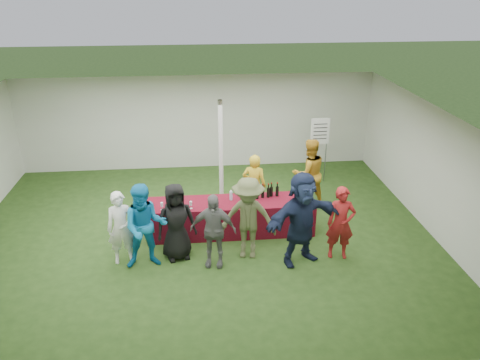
{
  "coord_description": "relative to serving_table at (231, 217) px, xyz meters",
  "views": [
    {
      "loc": [
        -0.04,
        -8.9,
        5.26
      ],
      "look_at": [
        0.83,
        0.08,
        1.25
      ],
      "focal_mm": 35.0,
      "sensor_mm": 36.0,
      "label": 1
    }
  ],
  "objects": [
    {
      "name": "bar_towel",
      "position": [
        1.59,
        0.05,
        0.39
      ],
      "size": [
        0.25,
        0.18,
        0.03
      ],
      "primitive_type": "cube",
      "color": "white",
      "rests_on": "serving_table"
    },
    {
      "name": "serving_table",
      "position": [
        0.0,
        0.0,
        0.0
      ],
      "size": [
        3.6,
        0.8,
        0.75
      ],
      "primitive_type": "cube",
      "color": "maroon",
      "rests_on": "ground"
    },
    {
      "name": "dump_bucket",
      "position": [
        1.57,
        -0.22,
        0.46
      ],
      "size": [
        0.24,
        0.24,
        0.18
      ],
      "primitive_type": "cylinder",
      "color": "slate",
      "rests_on": "serving_table"
    },
    {
      "name": "customer_6",
      "position": [
        2.08,
        -1.17,
        0.38
      ],
      "size": [
        0.6,
        0.44,
        1.52
      ],
      "primitive_type": "imported",
      "rotation": [
        0.0,
        0.0,
        -0.15
      ],
      "color": "maroon",
      "rests_on": "ground"
    },
    {
      "name": "tent",
      "position": [
        -0.13,
        1.12,
        0.98
      ],
      "size": [
        10.0,
        10.0,
        10.0
      ],
      "color": "white",
      "rests_on": "ground"
    },
    {
      "name": "customer_0",
      "position": [
        -2.2,
        -0.93,
        0.38
      ],
      "size": [
        0.6,
        0.45,
        1.5
      ],
      "primitive_type": "imported",
      "rotation": [
        0.0,
        0.0,
        0.19
      ],
      "color": "white",
      "rests_on": "ground"
    },
    {
      "name": "wine_glasses",
      "position": [
        -0.9,
        -0.25,
        0.49
      ],
      "size": [
        1.17,
        0.1,
        0.16
      ],
      "color": "silver",
      "rests_on": "serving_table"
    },
    {
      "name": "customer_3",
      "position": [
        -0.44,
        -1.21,
        0.38
      ],
      "size": [
        0.94,
        0.52,
        1.52
      ],
      "primitive_type": "imported",
      "rotation": [
        0.0,
        0.0,
        -0.17
      ],
      "color": "slate",
      "rests_on": "ground"
    },
    {
      "name": "water_bottle",
      "position": [
        0.01,
        0.08,
        0.48
      ],
      "size": [
        0.07,
        0.07,
        0.23
      ],
      "color": "silver",
      "rests_on": "serving_table"
    },
    {
      "name": "customer_1",
      "position": [
        -1.71,
        -1.12,
        0.49
      ],
      "size": [
        0.89,
        0.72,
        1.72
      ],
      "primitive_type": "imported",
      "rotation": [
        0.0,
        0.0,
        0.08
      ],
      "color": "#1176B3",
      "rests_on": "ground"
    },
    {
      "name": "wine_list_sign",
      "position": [
        2.56,
        2.49,
        0.94
      ],
      "size": [
        0.5,
        0.03,
        1.8
      ],
      "color": "slate",
      "rests_on": "ground"
    },
    {
      "name": "ground",
      "position": [
        -0.63,
        -0.08,
        -0.38
      ],
      "size": [
        60.0,
        60.0,
        0.0
      ],
      "primitive_type": "plane",
      "color": "#284719",
      "rests_on": "ground"
    },
    {
      "name": "customer_2",
      "position": [
        -1.14,
        -0.88,
        0.42
      ],
      "size": [
        0.89,
        0.7,
        1.6
      ],
      "primitive_type": "imported",
      "rotation": [
        0.0,
        0.0,
        0.27
      ],
      "color": "black",
      "rests_on": "ground"
    },
    {
      "name": "staff_pourer",
      "position": [
        0.6,
        0.72,
        0.39
      ],
      "size": [
        0.65,
        0.53,
        1.53
      ],
      "primitive_type": "imported",
      "rotation": [
        0.0,
        0.0,
        2.81
      ],
      "color": "gold",
      "rests_on": "ground"
    },
    {
      "name": "customer_4",
      "position": [
        0.26,
        -0.99,
        0.48
      ],
      "size": [
        1.21,
        0.84,
        1.72
      ],
      "primitive_type": "imported",
      "rotation": [
        0.0,
        0.0,
        -0.2
      ],
      "color": "#525934",
      "rests_on": "ground"
    },
    {
      "name": "customer_5",
      "position": [
        1.27,
        -1.26,
        0.57
      ],
      "size": [
        1.84,
        1.19,
        1.9
      ],
      "primitive_type": "imported",
      "rotation": [
        0.0,
        0.0,
        0.39
      ],
      "color": "#18223D",
      "rests_on": "ground"
    },
    {
      "name": "wine_bottles",
      "position": [
        0.68,
        0.14,
        0.5
      ],
      "size": [
        0.8,
        0.16,
        0.32
      ],
      "color": "black",
      "rests_on": "serving_table"
    },
    {
      "name": "staff_back",
      "position": [
        1.97,
        1.12,
        0.48
      ],
      "size": [
        0.95,
        0.81,
        1.72
      ],
      "primitive_type": "imported",
      "rotation": [
        0.0,
        0.0,
        3.35
      ],
      "color": "#C28C22",
      "rests_on": "ground"
    }
  ]
}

